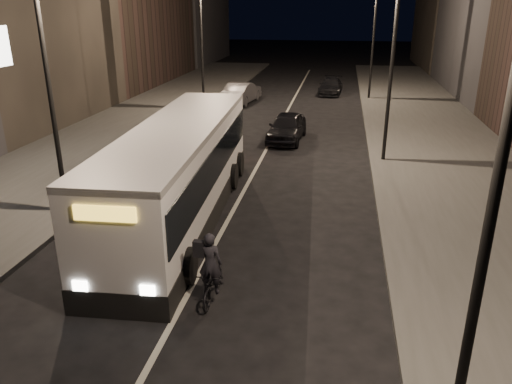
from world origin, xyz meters
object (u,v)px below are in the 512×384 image
at_px(streetlight_left_far, 205,28).
at_px(car_near, 287,127).
at_px(streetlight_right_far, 371,25).
at_px(cyclist_on_bicycle, 212,278).
at_px(streetlight_left_near, 52,55).
at_px(city_bus, 180,168).
at_px(car_mid, 242,93).
at_px(car_far, 331,86).
at_px(streetlight_right_mid, 388,41).
at_px(streetlight_right_near, 484,132).

bearing_deg(streetlight_left_far, car_near, -48.14).
relative_size(streetlight_right_far, cyclist_on_bicycle, 4.28).
bearing_deg(streetlight_right_far, streetlight_left_near, -113.96).
bearing_deg(streetlight_right_far, city_bus, -106.42).
height_order(streetlight_right_far, streetlight_left_far, same).
height_order(car_mid, car_far, car_mid).
xyz_separation_m(streetlight_left_near, car_mid, (1.75, 21.12, -4.60)).
bearing_deg(car_far, car_mid, -138.38).
relative_size(city_bus, car_mid, 2.61).
distance_m(streetlight_right_mid, streetlight_left_near, 13.33).
height_order(streetlight_right_near, cyclist_on_bicycle, streetlight_right_near).
distance_m(streetlight_right_far, streetlight_left_far, 12.24).
distance_m(streetlight_right_far, streetlight_left_near, 26.26).
height_order(streetlight_left_near, car_far, streetlight_left_near).
bearing_deg(car_far, city_bus, -96.09).
height_order(streetlight_left_far, car_mid, streetlight_left_far).
bearing_deg(streetlight_right_mid, cyclist_on_bicycle, -110.63).
bearing_deg(city_bus, streetlight_right_near, -53.59).
height_order(cyclist_on_bicycle, car_far, cyclist_on_bicycle).
distance_m(streetlight_right_near, cyclist_on_bicycle, 7.58).
distance_m(streetlight_right_mid, car_near, 7.21).
bearing_deg(city_bus, streetlight_right_mid, 44.48).
distance_m(city_bus, car_mid, 20.75).
bearing_deg(streetlight_right_near, streetlight_right_far, 90.00).
relative_size(streetlight_right_mid, streetlight_left_far, 1.00).
xyz_separation_m(streetlight_right_near, streetlight_right_mid, (0.00, 16.00, 0.00)).
bearing_deg(streetlight_left_far, car_mid, 60.66).
bearing_deg(streetlight_right_near, streetlight_left_near, 143.12).
relative_size(streetlight_right_far, streetlight_left_far, 1.00).
height_order(streetlight_right_mid, streetlight_right_far, same).
height_order(cyclist_on_bicycle, car_mid, cyclist_on_bicycle).
relative_size(streetlight_right_near, streetlight_left_near, 1.00).
relative_size(streetlight_right_mid, streetlight_right_far, 1.00).
relative_size(car_mid, car_far, 1.09).
bearing_deg(city_bus, streetlight_right_far, 70.74).
distance_m(streetlight_left_far, car_near, 10.29).
distance_m(city_bus, car_far, 25.94).
xyz_separation_m(streetlight_left_far, city_bus, (3.73, -17.52, -3.61)).
xyz_separation_m(streetlight_right_far, streetlight_left_near, (-10.66, -24.00, 0.00)).
relative_size(streetlight_right_far, city_bus, 0.67).
bearing_deg(car_mid, car_far, -134.08).
bearing_deg(car_far, streetlight_left_near, -103.69).
bearing_deg(cyclist_on_bicycle, car_mid, 99.99).
bearing_deg(car_far, streetlight_left_far, -131.47).
relative_size(streetlight_right_mid, car_near, 1.91).
bearing_deg(streetlight_left_near, streetlight_left_far, 90.00).
xyz_separation_m(streetlight_right_near, car_near, (-4.53, 19.16, -4.64)).
xyz_separation_m(cyclist_on_bicycle, car_near, (0.11, 15.48, 0.09)).
distance_m(streetlight_right_mid, car_mid, 16.51).
height_order(streetlight_left_near, streetlight_left_far, same).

